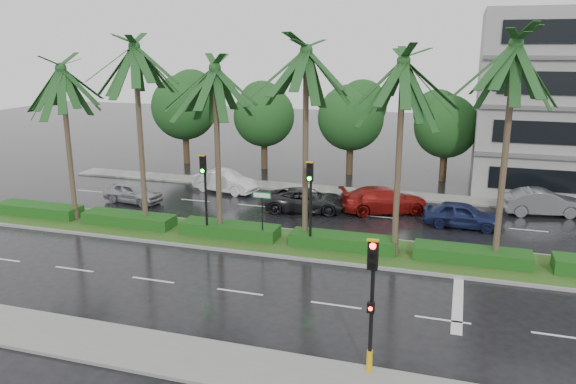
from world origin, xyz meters
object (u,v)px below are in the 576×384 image
(street_sign, at_px, (262,204))
(car_grey, at_px, (543,202))
(car_white, at_px, (225,181))
(car_red, at_px, (384,200))
(signal_median_left, at_px, (204,184))
(car_blue, at_px, (462,215))
(car_silver, at_px, (133,192))
(car_darkgrey, at_px, (306,200))
(signal_near, at_px, (371,301))

(street_sign, bearing_deg, car_grey, 35.04)
(car_white, distance_m, car_red, 11.11)
(car_grey, bearing_deg, signal_median_left, 109.63)
(signal_median_left, distance_m, car_blue, 14.13)
(car_red, bearing_deg, car_grey, -98.95)
(car_silver, distance_m, car_blue, 20.03)
(car_darkgrey, xyz_separation_m, car_blue, (9.00, -0.39, 0.02))
(car_silver, height_order, car_red, car_red)
(car_white, distance_m, car_darkgrey, 7.04)
(car_silver, relative_size, car_white, 0.87)
(car_white, height_order, car_darkgrey, car_white)
(car_white, xyz_separation_m, car_red, (11.00, -1.54, 0.02))
(car_white, xyz_separation_m, car_blue, (15.50, -3.09, -0.04))
(car_silver, bearing_deg, car_blue, -79.18)
(signal_near, relative_size, car_red, 0.83)
(street_sign, bearing_deg, car_white, 123.41)
(signal_median_left, height_order, car_red, signal_median_left)
(car_silver, bearing_deg, car_grey, -70.99)
(signal_near, height_order, car_grey, signal_near)
(street_sign, height_order, car_blue, street_sign)
(car_red, bearing_deg, car_silver, 76.70)
(car_white, height_order, car_grey, car_grey)
(signal_median_left, bearing_deg, car_silver, 145.90)
(car_silver, height_order, car_grey, car_grey)
(signal_near, bearing_deg, car_red, 96.55)
(car_darkgrey, relative_size, car_grey, 1.07)
(car_white, bearing_deg, car_silver, 144.60)
(signal_median_left, bearing_deg, car_blue, 26.32)
(signal_median_left, relative_size, car_silver, 1.11)
(car_white, height_order, car_red, car_red)
(street_sign, distance_m, car_silver, 11.68)
(car_grey, bearing_deg, car_darkgrey, 93.41)
(car_white, distance_m, car_grey, 20.01)
(signal_near, relative_size, car_blue, 1.05)
(signal_median_left, height_order, car_darkgrey, signal_median_left)
(car_blue, relative_size, car_grey, 0.90)
(car_darkgrey, height_order, car_blue, car_blue)
(car_silver, height_order, car_darkgrey, car_darkgrey)
(car_silver, bearing_deg, car_white, -39.32)
(signal_median_left, relative_size, street_sign, 1.68)
(car_white, relative_size, car_red, 0.86)
(car_darkgrey, bearing_deg, car_silver, 88.39)
(signal_median_left, bearing_deg, car_red, 44.05)
(car_white, bearing_deg, car_grey, -76.36)
(car_silver, relative_size, car_darkgrey, 0.79)
(signal_near, bearing_deg, car_silver, 139.84)
(car_blue, bearing_deg, car_grey, -46.61)
(car_white, xyz_separation_m, car_grey, (20.00, 0.72, 0.02))
(signal_near, xyz_separation_m, signal_median_left, (-10.00, 9.69, 0.49))
(car_red, xyz_separation_m, car_blue, (4.50, -1.55, -0.06))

